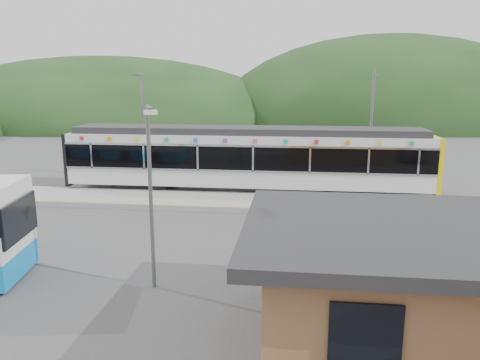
# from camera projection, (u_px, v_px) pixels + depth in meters

# --- Properties ---
(ground) EXTENTS (120.00, 120.00, 0.00)m
(ground) POSITION_uv_depth(u_px,v_px,m) (236.00, 224.00, 20.97)
(ground) COLOR #4C4C4F
(ground) RESTS_ON ground
(hills) EXTENTS (146.00, 149.00, 26.00)m
(hills) POSITION_uv_depth(u_px,v_px,m) (361.00, 199.00, 25.38)
(hills) COLOR #1E3D19
(hills) RESTS_ON ground
(platform) EXTENTS (26.00, 3.20, 0.30)m
(platform) POSITION_uv_depth(u_px,v_px,m) (244.00, 202.00, 24.14)
(platform) COLOR #9E9E99
(platform) RESTS_ON ground
(yellow_line) EXTENTS (26.00, 0.10, 0.01)m
(yellow_line) POSITION_uv_depth(u_px,v_px,m) (241.00, 206.00, 22.85)
(yellow_line) COLOR yellow
(yellow_line) RESTS_ON platform
(train) EXTENTS (20.44, 3.01, 3.74)m
(train) POSITION_uv_depth(u_px,v_px,m) (247.00, 157.00, 26.38)
(train) COLOR black
(train) RESTS_ON ground
(catenary_mast_west) EXTENTS (0.18, 1.80, 7.00)m
(catenary_mast_west) POSITION_uv_depth(u_px,v_px,m) (143.00, 124.00, 29.34)
(catenary_mast_west) COLOR slate
(catenary_mast_west) RESTS_ON ground
(catenary_mast_east) EXTENTS (0.18, 1.80, 7.00)m
(catenary_mast_east) POSITION_uv_depth(u_px,v_px,m) (371.00, 126.00, 27.70)
(catenary_mast_east) COLOR slate
(catenary_mast_east) RESTS_ON ground
(station_shelter) EXTENTS (9.20, 6.20, 3.00)m
(station_shelter) POSITION_uv_depth(u_px,v_px,m) (435.00, 284.00, 11.20)
(station_shelter) COLOR olive
(station_shelter) RESTS_ON ground
(lamp_post) EXTENTS (0.49, 1.06, 5.65)m
(lamp_post) POSITION_uv_depth(u_px,v_px,m) (149.00, 182.00, 13.79)
(lamp_post) COLOR slate
(lamp_post) RESTS_ON ground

